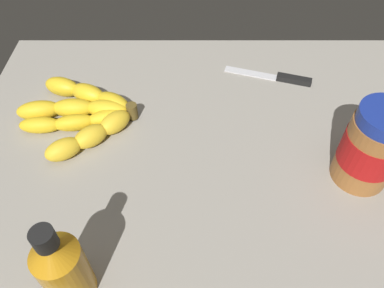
# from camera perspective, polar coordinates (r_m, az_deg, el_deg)

# --- Properties ---
(ground_plane) EXTENTS (0.88, 0.64, 0.03)m
(ground_plane) POSITION_cam_1_polar(r_m,az_deg,el_deg) (0.66, 3.36, -0.85)
(ground_plane) COLOR gray
(banana_bunch) EXTENTS (0.22, 0.22, 0.04)m
(banana_bunch) POSITION_cam_1_polar(r_m,az_deg,el_deg) (0.70, -16.64, 4.59)
(banana_bunch) COLOR yellow
(banana_bunch) RESTS_ON ground_plane
(peanut_butter_jar) EXTENTS (0.09, 0.09, 0.14)m
(peanut_butter_jar) POSITION_cam_1_polar(r_m,az_deg,el_deg) (0.61, 25.91, -0.45)
(peanut_butter_jar) COLOR #9E602D
(peanut_butter_jar) RESTS_ON ground_plane
(honey_bottle) EXTENTS (0.06, 0.06, 0.15)m
(honey_bottle) POSITION_cam_1_polar(r_m,az_deg,el_deg) (0.48, -19.39, -17.51)
(honey_bottle) COLOR orange
(honey_bottle) RESTS_ON ground_plane
(butter_knife) EXTENTS (0.18, 0.07, 0.01)m
(butter_knife) POSITION_cam_1_polar(r_m,az_deg,el_deg) (0.79, 12.65, 10.11)
(butter_knife) COLOR silver
(butter_knife) RESTS_ON ground_plane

